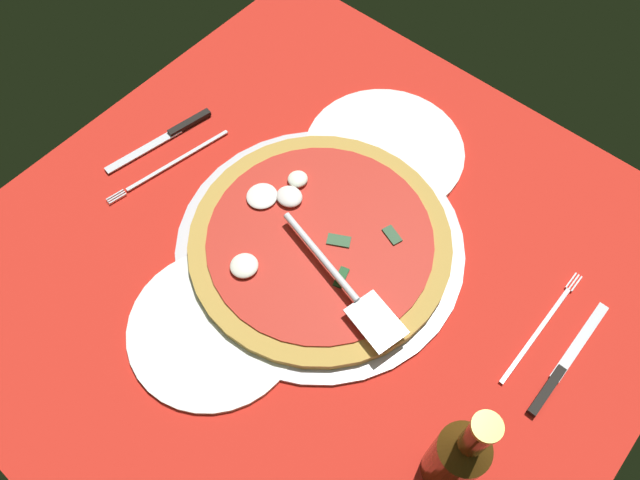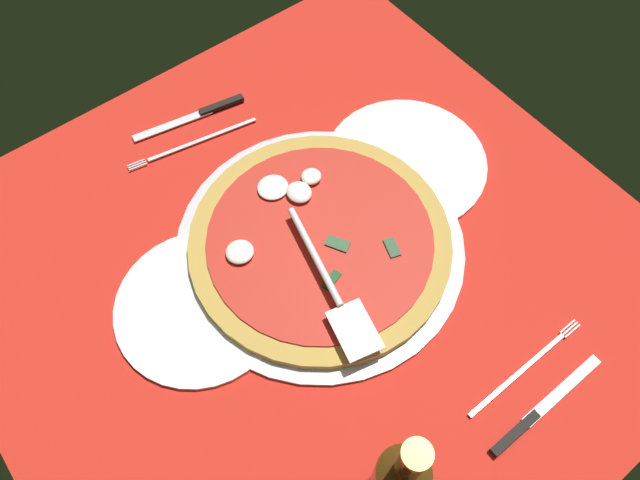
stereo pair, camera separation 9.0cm
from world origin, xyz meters
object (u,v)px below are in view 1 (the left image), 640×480
pizza (319,240)px  pizza_server (343,281)px  beer_bottle (458,456)px  dinner_plate_left (384,150)px  place_setting_far (552,348)px  place_setting_near (169,151)px  dinner_plate_right (215,327)px

pizza → pizza_server: pizza_server is taller
pizza → beer_bottle: beer_bottle is taller
dinner_plate_left → place_setting_far: 39.50cm
dinner_plate_left → place_setting_far: (11.92, 37.65, -0.14)cm
dinner_plate_left → beer_bottle: beer_bottle is taller
pizza → place_setting_far: pizza is taller
dinner_plate_left → place_setting_near: bearing=-49.2°
pizza_server → dinner_plate_left: bearing=128.0°
pizza_server → place_setting_near: (-1.21, -37.45, -3.87)cm
pizza → place_setting_near: bearing=-85.0°
dinner_plate_left → pizza_server: pizza_server is taller
place_setting_near → beer_bottle: (11.31, 62.02, 8.27)cm
dinner_plate_left → place_setting_far: place_setting_far is taller
dinner_plate_left → dinner_plate_right: (39.39, 1.03, 0.00)cm
dinner_plate_left → pizza_server: (24.00, 11.04, 3.73)cm
dinner_plate_left → pizza: (20.17, 3.32, 1.26)cm
pizza → place_setting_far: size_ratio=1.76×
place_setting_near → place_setting_far: (-10.88, 64.06, 0.00)cm
place_setting_far → beer_bottle: beer_bottle is taller
place_setting_far → pizza: bearing=103.5°
dinner_plate_right → place_setting_far: size_ratio=1.09×
dinner_plate_left → beer_bottle: (34.11, 35.61, 8.12)cm
pizza_server → place_setting_far: size_ratio=1.11×
dinner_plate_left → beer_bottle: size_ratio=1.14×
place_setting_near → beer_bottle: size_ratio=1.04×
place_setting_far → beer_bottle: bearing=174.7°
pizza_server → place_setting_near: pizza_server is taller
dinner_plate_left → place_setting_far: bearing=72.4°
dinner_plate_right → pizza: (-19.22, 2.30, 1.26)cm
dinner_plate_left → dinner_plate_right: size_ratio=1.08×
dinner_plate_right → place_setting_near: (-16.60, -27.44, -0.14)cm
dinner_plate_right → pizza: 19.40cm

